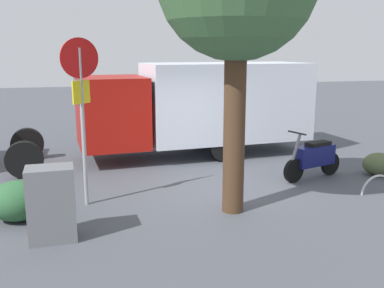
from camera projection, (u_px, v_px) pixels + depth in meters
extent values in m
plane|color=#494D55|center=(215.00, 189.00, 9.82)|extent=(60.00, 60.00, 0.00)
cylinder|color=black|center=(202.00, 133.00, 13.96)|extent=(0.91, 0.31, 0.90)
cylinder|color=black|center=(225.00, 145.00, 12.20)|extent=(0.91, 0.31, 0.90)
cylinder|color=black|center=(27.00, 144.00, 12.36)|extent=(0.91, 0.31, 0.90)
cylinder|color=black|center=(24.00, 160.00, 10.59)|extent=(0.91, 0.31, 0.90)
cube|color=silver|center=(225.00, 101.00, 12.97)|extent=(4.88, 2.50, 2.24)
cube|color=#A9140D|center=(112.00, 112.00, 11.97)|extent=(1.93, 2.21, 1.90)
cube|color=black|center=(111.00, 90.00, 11.84)|extent=(1.94, 2.05, 0.60)
cylinder|color=black|center=(294.00, 171.00, 10.24)|extent=(0.56, 0.26, 0.56)
cylinder|color=black|center=(330.00, 164.00, 10.88)|extent=(0.56, 0.26, 0.56)
cube|color=navy|center=(315.00, 156.00, 10.53)|extent=(1.15, 0.63, 0.48)
cube|color=black|center=(318.00, 144.00, 10.52)|extent=(0.69, 0.46, 0.12)
cylinder|color=slate|center=(296.00, 148.00, 10.15)|extent=(0.29, 0.15, 0.69)
cylinder|color=black|center=(297.00, 133.00, 10.07)|extent=(0.20, 0.54, 0.04)
cylinder|color=#9E9EA3|center=(83.00, 129.00, 8.51)|extent=(0.08, 0.08, 3.09)
cylinder|color=red|center=(79.00, 58.00, 8.20)|extent=(0.71, 0.32, 0.76)
cube|color=yellow|center=(81.00, 92.00, 8.34)|extent=(0.33, 0.33, 0.44)
cylinder|color=#47301E|center=(234.00, 128.00, 8.13)|extent=(0.41, 0.41, 3.27)
cube|color=slate|center=(51.00, 204.00, 7.06)|extent=(0.76, 0.55, 1.23)
torus|color=#B7B7BC|center=(377.00, 193.00, 9.50)|extent=(0.85, 0.09, 0.85)
ellipsoid|color=#515F3C|center=(379.00, 164.00, 10.85)|extent=(0.82, 0.67, 0.56)
ellipsoid|color=#2E5F37|center=(18.00, 201.00, 7.93)|extent=(1.09, 0.89, 0.74)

